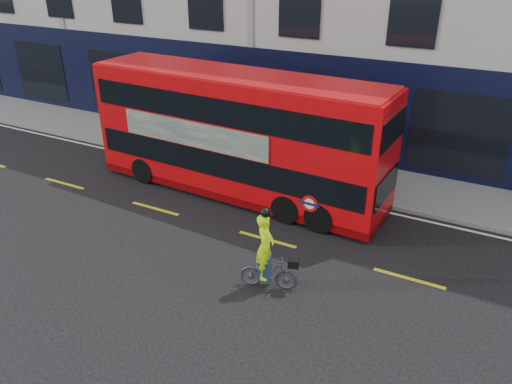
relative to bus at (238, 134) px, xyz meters
The scene contains 7 objects.
ground 4.68m from the bus, 115.08° to the right, with size 120.00×120.00×0.00m, color black.
pavement 3.81m from the bus, 123.32° to the left, with size 60.00×3.00×0.12m, color gray.
kerb 2.94m from the bus, 145.89° to the left, with size 60.00×0.12×0.13m, color slate.
road_edge_line 2.87m from the bus, 153.05° to the left, with size 58.00×0.10×0.01m, color silver.
lane_dashes 3.56m from the bus, 127.73° to the right, with size 58.00×0.12×0.01m, color gold, non-canonical shape.
bus is the anchor object (origin of this frame).
cyclist 5.48m from the bus, 53.21° to the right, with size 1.48×0.79×2.20m.
Camera 1 is at (9.36, -9.41, 7.57)m, focal length 35.00 mm.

